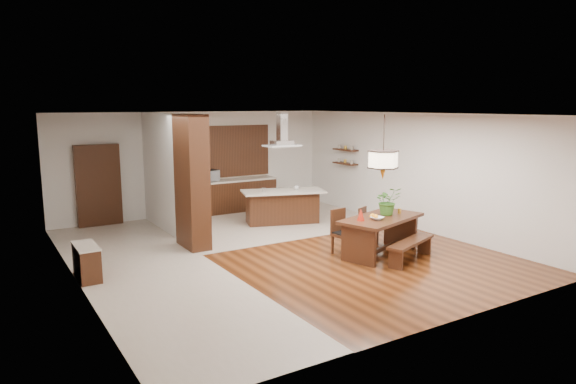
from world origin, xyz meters
TOP-DOWN VIEW (x-y plane):
  - room_shell at (0.00, 0.00)m, footprint 9.00×9.04m
  - tile_hallway at (-2.75, 0.00)m, footprint 2.50×9.00m
  - tile_kitchen at (1.25, 2.50)m, footprint 5.50×4.00m
  - soffit_band at (0.00, 0.00)m, footprint 8.00×9.00m
  - partition_pier at (-1.40, 1.20)m, footprint 0.45×1.00m
  - partition_stub at (-1.40, 3.30)m, footprint 0.18×2.40m
  - hallway_console at (-3.81, 0.20)m, footprint 0.37×0.88m
  - hallway_doorway at (-2.70, 4.40)m, footprint 1.10×0.20m
  - rear_counter at (1.00, 4.20)m, footprint 2.60×0.62m
  - kitchen_window at (1.00, 4.46)m, footprint 2.60×0.08m
  - shelf_lower at (3.87, 2.60)m, footprint 0.26×0.90m
  - shelf_upper at (3.87, 2.60)m, footprint 0.26×0.90m
  - dining_table at (1.71, -1.40)m, footprint 2.13×1.50m
  - dining_bench at (1.91, -2.07)m, footprint 1.53×0.84m
  - dining_chair_left at (1.07, -0.98)m, footprint 0.46×0.46m
  - dining_chair_right at (1.99, -0.69)m, footprint 0.49×0.49m
  - pendant_lantern at (1.71, -1.40)m, footprint 0.64×0.64m
  - foliage_plant at (1.96, -1.31)m, footprint 0.66×0.61m
  - fruit_bowl at (1.45, -1.56)m, footprint 0.33×0.33m
  - napkin_cone at (1.12, -1.44)m, footprint 0.16×0.16m
  - gold_ornament at (2.28, -1.33)m, footprint 0.09×0.09m
  - kitchen_island at (1.46, 2.16)m, footprint 2.31×1.53m
  - range_hood at (1.46, 2.16)m, footprint 0.90×0.55m
  - island_cup at (1.84, 2.06)m, footprint 0.13×0.13m
  - microwave at (0.24, 4.21)m, footprint 0.66×0.55m

SIDE VIEW (x-z plane):
  - tile_hallway at x=-2.75m, z-range 0.00..0.01m
  - tile_kitchen at x=1.25m, z-range 0.00..0.01m
  - dining_bench at x=1.91m, z-range 0.00..0.43m
  - hallway_console at x=-3.81m, z-range 0.00..0.63m
  - dining_chair_right at x=1.99m, z-range 0.00..0.84m
  - kitchen_island at x=1.46m, z-range 0.01..0.89m
  - dining_chair_left at x=1.07m, z-range 0.00..0.94m
  - rear_counter at x=1.00m, z-range 0.00..0.95m
  - dining_table at x=1.71m, z-range 0.19..0.99m
  - fruit_bowl at x=1.45m, z-range 0.80..0.87m
  - gold_ornament at x=2.28m, z-range 0.80..0.91m
  - napkin_cone at x=1.12m, z-range 0.80..1.05m
  - island_cup at x=1.84m, z-range 0.88..0.98m
  - hallway_doorway at x=-2.70m, z-range 0.00..2.10m
  - foliage_plant at x=1.96m, z-range 0.80..1.40m
  - microwave at x=0.24m, z-range 0.95..1.26m
  - shelf_lower at x=3.87m, z-range 1.38..1.42m
  - partition_pier at x=-1.40m, z-range 0.00..2.90m
  - partition_stub at x=-1.40m, z-range 0.00..2.90m
  - kitchen_window at x=1.00m, z-range 1.00..2.50m
  - shelf_upper at x=3.87m, z-range 1.78..1.82m
  - room_shell at x=0.00m, z-range 0.60..3.52m
  - pendant_lantern at x=1.71m, z-range 1.59..2.90m
  - range_hood at x=1.46m, z-range 2.03..2.90m
  - soffit_band at x=0.00m, z-range 2.88..2.89m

